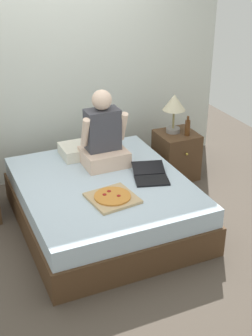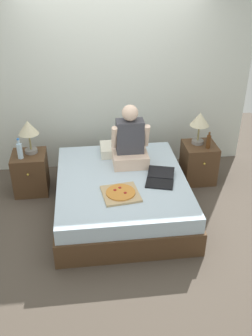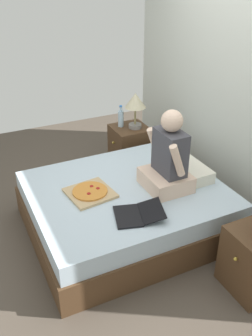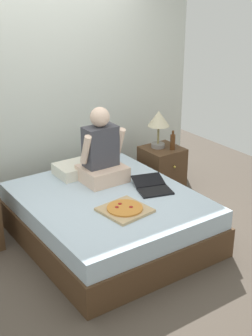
% 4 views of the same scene
% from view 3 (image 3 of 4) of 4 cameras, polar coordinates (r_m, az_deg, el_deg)
% --- Properties ---
extents(ground_plane, '(5.95, 5.95, 0.00)m').
position_cam_3_polar(ground_plane, '(3.88, 0.00, -9.04)').
color(ground_plane, '#4C4238').
extents(wall_back, '(3.95, 0.12, 2.50)m').
position_cam_3_polar(wall_back, '(3.96, 17.38, 10.97)').
color(wall_back, silver).
rests_on(wall_back, ground).
extents(bed, '(1.59, 1.86, 0.48)m').
position_cam_3_polar(bed, '(3.74, 0.00, -6.19)').
color(bed, '#4C331E').
rests_on(bed, ground).
extents(nightstand_left, '(0.44, 0.47, 0.55)m').
position_cam_3_polar(nightstand_left, '(4.85, 0.60, 3.22)').
color(nightstand_left, '#4C331E').
rests_on(nightstand_left, ground).
extents(lamp_on_left_nightstand, '(0.26, 0.26, 0.45)m').
position_cam_3_polar(lamp_on_left_nightstand, '(4.60, 1.43, 9.89)').
color(lamp_on_left_nightstand, gray).
rests_on(lamp_on_left_nightstand, nightstand_left).
extents(water_bottle, '(0.07, 0.07, 0.28)m').
position_cam_3_polar(water_bottle, '(4.72, -0.79, 7.62)').
color(water_bottle, silver).
rests_on(water_bottle, nightstand_left).
extents(pillow, '(0.52, 0.34, 0.12)m').
position_cam_3_polar(pillow, '(3.83, 9.14, -0.34)').
color(pillow, silver).
rests_on(pillow, bed).
extents(person_seated, '(0.47, 0.40, 0.78)m').
position_cam_3_polar(person_seated, '(3.50, 6.44, 1.15)').
color(person_seated, beige).
rests_on(person_seated, bed).
extents(laptop, '(0.42, 0.49, 0.07)m').
position_cam_3_polar(laptop, '(3.22, 1.50, -7.08)').
color(laptop, black).
rests_on(laptop, bed).
extents(pizza_box, '(0.45, 0.45, 0.05)m').
position_cam_3_polar(pizza_box, '(3.52, -5.50, -3.72)').
color(pizza_box, tan).
rests_on(pizza_box, bed).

